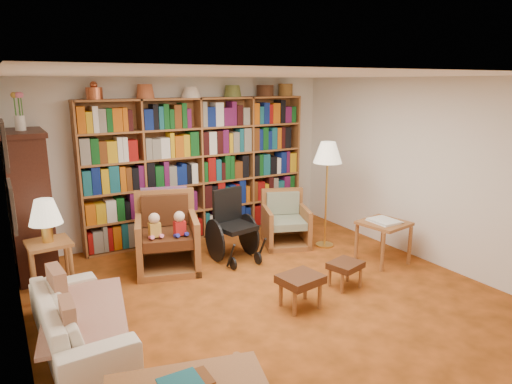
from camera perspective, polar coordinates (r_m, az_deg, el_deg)
floor at (r=5.50m, az=1.13°, el=-12.66°), size 5.00×5.00×0.00m
ceiling at (r=4.93m, az=1.27°, el=14.39°), size 5.00×5.00×0.00m
wall_back at (r=7.28m, az=-9.06°, el=4.10°), size 5.00×0.00×5.00m
wall_front at (r=3.30m, az=24.59°, el=-8.74°), size 5.00×0.00×5.00m
wall_left at (r=4.38m, az=-28.13°, el=-3.73°), size 0.00×5.00×5.00m
wall_right at (r=6.69m, az=19.88°, el=2.61°), size 0.00×5.00×5.00m
bookshelf at (r=7.21m, az=-7.06°, el=3.43°), size 3.60×0.30×2.42m
curio_cabinet at (r=6.39m, az=-26.44°, el=-1.21°), size 0.50×0.95×2.40m
framed_pictures at (r=4.59m, az=-28.54°, el=1.79°), size 0.03×0.52×0.97m
sofa at (r=4.79m, az=-21.23°, el=-14.50°), size 1.73×0.74×0.50m
sofa_throw at (r=4.78m, az=-20.68°, el=-13.87°), size 0.97×1.49×0.04m
cushion_left at (r=5.01m, az=-23.58°, el=-10.92°), size 0.16×0.39×0.38m
cushion_right at (r=4.38m, az=-22.43°, el=-14.44°), size 0.11×0.34×0.34m
side_table_lamp at (r=5.80m, az=-24.38°, el=-7.12°), size 0.50×0.50×0.66m
table_lamp at (r=5.66m, az=-24.87°, el=-2.43°), size 0.37×0.37×0.50m
armchair_leather at (r=6.25m, az=-11.37°, el=-5.50°), size 1.04×1.05×1.02m
armchair_sage at (r=7.03m, az=3.37°, el=-3.98°), size 0.89×0.89×0.82m
wheelchair at (r=6.41m, az=-2.99°, el=-4.44°), size 0.56×0.79×0.98m
floor_lamp at (r=6.72m, az=8.95°, el=4.37°), size 0.42×0.42×1.59m
side_table_papers at (r=6.49m, az=15.68°, el=-4.33°), size 0.66×0.66×0.60m
footstool_a at (r=5.10m, az=5.58°, el=-11.05°), size 0.50×0.44×0.38m
footstool_b at (r=5.67m, az=11.13°, el=-9.16°), size 0.45×0.41×0.32m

